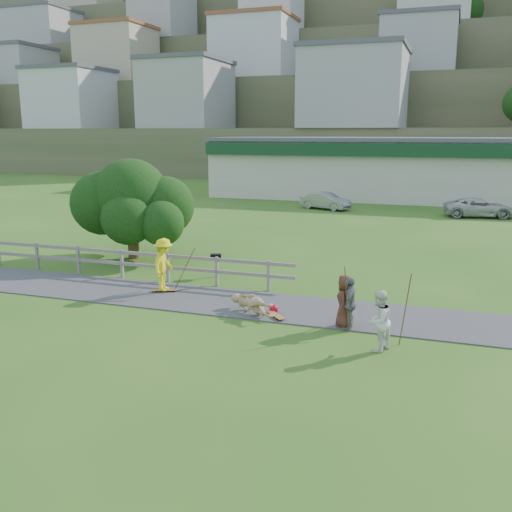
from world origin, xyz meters
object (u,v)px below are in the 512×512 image
object	(u,v)px
spectator_a	(378,321)
car_white	(480,208)
spectator_c	(345,302)
bbq	(216,266)
car_silver	(326,201)
tree	(132,217)
spectator_b	(350,304)
skater_rider	(164,267)
skater_fallen	(252,304)

from	to	relation	value
spectator_a	car_white	size ratio (longest dim) A/B	0.36
spectator_c	car_white	size ratio (longest dim) A/B	0.35
car_white	bbq	world-z (taller)	car_white
spectator_c	car_silver	world-z (taller)	spectator_c
car_silver	tree	distance (m)	19.69
spectator_b	car_silver	distance (m)	26.14
spectator_a	car_white	distance (m)	26.50
bbq	spectator_b	bearing A→B (deg)	-57.24
tree	bbq	distance (m)	5.38
spectator_a	bbq	xyz separation A→B (m)	(-6.97, 5.75, -0.35)
spectator_c	spectator_a	bearing A→B (deg)	34.46
spectator_b	bbq	world-z (taller)	spectator_b
skater_rider	car_white	bearing A→B (deg)	-30.59
spectator_c	tree	bearing A→B (deg)	-123.29
car_silver	bbq	distance (m)	21.03
spectator_b	spectator_c	distance (m)	0.20
skater_fallen	spectator_a	world-z (taller)	spectator_a
skater_rider	car_silver	xyz separation A→B (m)	(0.64, 23.71, -0.31)
bbq	skater_rider	bearing A→B (deg)	-128.36
spectator_c	car_silver	xyz separation A→B (m)	(-6.02, 25.30, -0.16)
spectator_c	tree	size ratio (longest dim) A/B	0.29
car_silver	spectator_c	bearing A→B (deg)	-147.02
car_white	spectator_b	bearing A→B (deg)	160.36
tree	spectator_c	bearing A→B (deg)	-30.20
skater_rider	spectator_c	world-z (taller)	skater_rider
spectator_b	car_silver	xyz separation A→B (m)	(-6.18, 25.40, -0.16)
car_silver	bbq	world-z (taller)	car_silver
spectator_a	car_white	bearing A→B (deg)	-163.89
skater_fallen	bbq	world-z (taller)	bbq
car_silver	bbq	size ratio (longest dim) A/B	4.15
skater_fallen	spectator_a	xyz separation A→B (m)	(4.07, -1.76, 0.47)
car_white	bbq	bearing A→B (deg)	143.53
skater_fallen	skater_rider	bearing A→B (deg)	104.25
skater_rider	car_white	world-z (taller)	skater_rider
spectator_b	car_silver	size ratio (longest dim) A/B	0.41
skater_rider	spectator_b	distance (m)	7.03
skater_rider	spectator_a	world-z (taller)	skater_rider
spectator_a	spectator_b	xyz separation A→B (m)	(-0.98, 1.38, -0.03)
spectator_a	spectator_c	world-z (taller)	spectator_a
spectator_b	spectator_a	bearing A→B (deg)	34.48
spectator_a	car_silver	bearing A→B (deg)	-141.64
car_white	tree	xyz separation A→B (m)	(-15.15, -18.61, 1.25)
skater_fallen	spectator_b	bearing A→B (deg)	-63.43
skater_fallen	tree	world-z (taller)	tree
car_silver	bbq	xyz separation A→B (m)	(0.19, -21.03, -0.17)
tree	bbq	xyz separation A→B (m)	(4.82, -1.93, -1.43)
skater_rider	car_white	size ratio (longest dim) A/B	0.41
skater_rider	skater_fallen	distance (m)	4.00
skater_rider	spectator_a	xyz separation A→B (m)	(7.80, -3.07, -0.12)
skater_rider	car_silver	bearing A→B (deg)	-6.47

